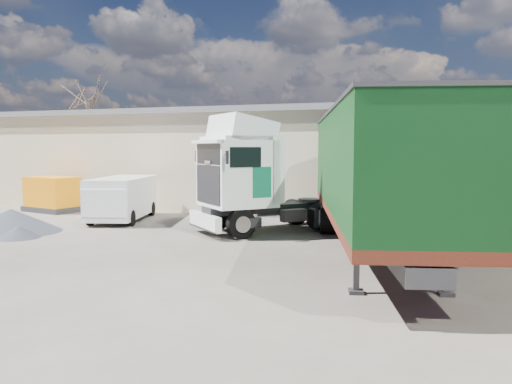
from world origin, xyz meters
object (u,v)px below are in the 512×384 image
(tractor_unit, at_px, (257,183))
(box_trailer, at_px, (373,168))
(bare_tree, at_px, (87,87))
(panel_van, at_px, (121,199))
(orange_skip, at_px, (53,196))

(tractor_unit, xyz_separation_m, box_trailer, (4.66, -2.88, 0.77))
(bare_tree, relative_size, panel_van, 1.88)
(panel_van, bearing_deg, bare_tree, 115.97)
(box_trailer, bearing_deg, tractor_unit, 134.52)
(bare_tree, distance_m, box_trailer, 28.95)
(box_trailer, xyz_separation_m, orange_skip, (-16.73, 5.61, -1.90))
(bare_tree, xyz_separation_m, panel_van, (11.45, -13.20, -6.91))
(bare_tree, relative_size, tractor_unit, 1.47)
(tractor_unit, distance_m, box_trailer, 5.53)
(box_trailer, height_order, orange_skip, box_trailer)
(tractor_unit, height_order, panel_van, tractor_unit)
(tractor_unit, bearing_deg, panel_van, -142.99)
(panel_van, height_order, orange_skip, panel_van)
(tractor_unit, bearing_deg, orange_skip, -148.15)
(bare_tree, bearing_deg, orange_skip, -61.67)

